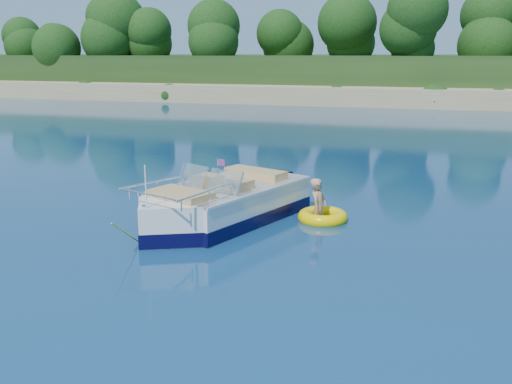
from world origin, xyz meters
TOP-DOWN VIEW (x-y plane):
  - ground at (0.00, 0.00)m, footprint 160.00×160.00m
  - shoreline at (0.00, 63.77)m, footprint 170.00×59.00m
  - treeline at (0.04, 41.01)m, footprint 150.00×7.12m
  - motorboat at (-3.10, 1.13)m, footprint 3.62×6.09m
  - tow_tube at (-0.59, 2.11)m, footprint 1.72×1.72m
  - boy at (-0.69, 2.06)m, footprint 0.52×0.93m

SIDE VIEW (x-z plane):
  - ground at x=0.00m, z-range 0.00..0.00m
  - boy at x=-0.69m, z-range -0.86..0.86m
  - tow_tube at x=-0.59m, z-range -0.08..0.26m
  - motorboat at x=-3.10m, z-range -0.65..1.47m
  - shoreline at x=0.00m, z-range -2.02..3.98m
  - treeline at x=0.04m, z-range 1.45..9.64m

